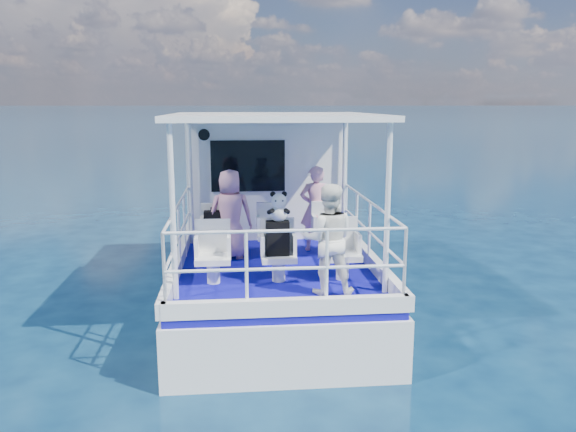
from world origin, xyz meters
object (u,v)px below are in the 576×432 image
object	(u,v)px
passenger_stbd_aft	(328,239)
backpack_center	(278,238)
passenger_port_fwd	(230,214)
panda	(279,206)

from	to	relation	value
passenger_stbd_aft	backpack_center	world-z (taller)	passenger_stbd_aft
passenger_port_fwd	passenger_stbd_aft	world-z (taller)	passenger_stbd_aft
backpack_center	passenger_port_fwd	bearing A→B (deg)	117.05
passenger_stbd_aft	backpack_center	xyz separation A→B (m)	(-0.61, 0.54, -0.10)
backpack_center	panda	bearing A→B (deg)	7.32
passenger_port_fwd	panda	bearing A→B (deg)	114.88
backpack_center	panda	xyz separation A→B (m)	(0.02, 0.00, 0.44)
passenger_port_fwd	passenger_stbd_aft	bearing A→B (deg)	122.02
passenger_port_fwd	backpack_center	distance (m)	1.43
panda	passenger_stbd_aft	bearing A→B (deg)	-42.35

